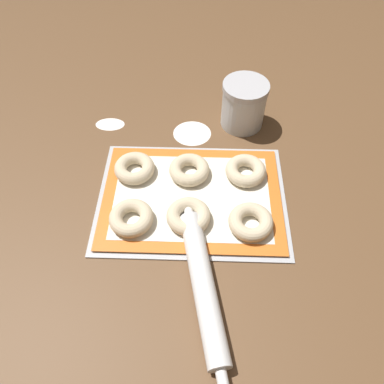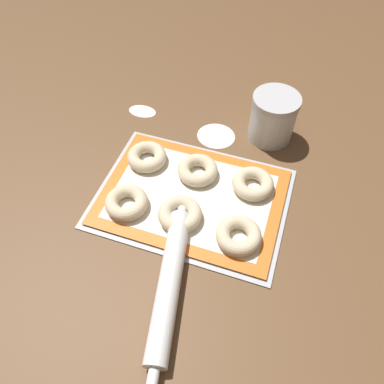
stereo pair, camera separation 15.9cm
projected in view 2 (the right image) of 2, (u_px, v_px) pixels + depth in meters
The scene contains 13 objects.
ground_plane at pixel (196, 206), 0.89m from camera, with size 2.80×2.80×0.00m, color brown.
baking_tray at pixel (192, 198), 0.90m from camera, with size 0.45×0.33×0.01m.
baking_mat at pixel (192, 196), 0.90m from camera, with size 0.43×0.31×0.00m.
bagel_front_left at pixel (127, 202), 0.87m from camera, with size 0.10×0.10×0.03m.
bagel_front_center at pixel (180, 214), 0.85m from camera, with size 0.10×0.10×0.03m.
bagel_front_right at pixel (239, 235), 0.81m from camera, with size 0.10×0.10×0.03m.
bagel_back_left at pixel (147, 157), 0.95m from camera, with size 0.10×0.10×0.03m.
bagel_back_center at pixel (198, 170), 0.93m from camera, with size 0.10×0.10×0.03m.
bagel_back_right at pixel (253, 184), 0.90m from camera, with size 0.10×0.10×0.03m.
flour_canister at pixel (273, 118), 0.99m from camera, with size 0.12×0.12×0.13m.
rolling_pin at pixel (170, 282), 0.75m from camera, with size 0.11×0.42×0.05m.
flour_patch_near at pixel (216, 135), 1.04m from camera, with size 0.11×0.10×0.00m.
flour_patch_far at pixel (142, 111), 1.10m from camera, with size 0.08×0.05×0.00m.
Camera 2 is at (0.16, -0.49, 0.73)m, focal length 35.00 mm.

